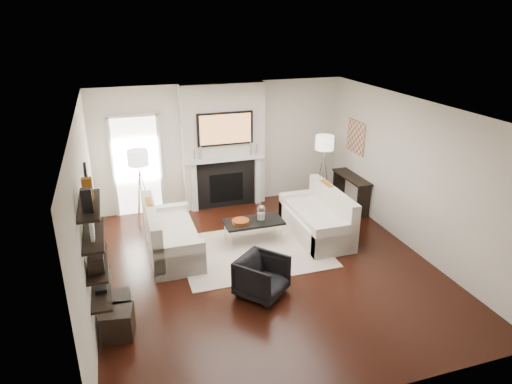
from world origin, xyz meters
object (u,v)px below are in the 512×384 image
object	(u,v)px
lamp_right_shade	(325,143)
ottoman_near	(117,308)
armchair	(262,275)
loveseat_left_base	(173,243)
loveseat_right_base	(316,225)
coffee_table	(254,222)
lamp_left_shade	(138,158)

from	to	relation	value
lamp_right_shade	ottoman_near	world-z (taller)	lamp_right_shade
armchair	ottoman_near	xyz separation A→B (m)	(-2.13, 0.01, -0.14)
loveseat_left_base	lamp_right_shade	world-z (taller)	lamp_right_shade
loveseat_right_base	armchair	world-z (taller)	armchair
loveseat_left_base	lamp_right_shade	xyz separation A→B (m)	(3.50, 1.20, 1.24)
loveseat_left_base	coffee_table	world-z (taller)	same
loveseat_left_base	ottoman_near	xyz separation A→B (m)	(-1.02, -1.70, -0.01)
loveseat_right_base	armchair	distance (m)	2.27
lamp_right_shade	ottoman_near	size ratio (longest dim) A/B	1.00
lamp_left_shade	loveseat_left_base	bearing A→B (deg)	-72.93
loveseat_left_base	coffee_table	distance (m)	1.53
coffee_table	armchair	xyz separation A→B (m)	(-0.41, -1.72, -0.06)
coffee_table	lamp_right_shade	size ratio (longest dim) A/B	2.75
coffee_table	armchair	size ratio (longest dim) A/B	1.60
loveseat_right_base	ottoman_near	distance (m)	4.07
lamp_right_shade	armchair	bearing A→B (deg)	-129.31
loveseat_left_base	ottoman_near	size ratio (longest dim) A/B	4.50
loveseat_right_base	armchair	bearing A→B (deg)	-135.75
coffee_table	armchair	distance (m)	1.77
loveseat_right_base	coffee_table	size ratio (longest dim) A/B	1.64
loveseat_right_base	armchair	size ratio (longest dim) A/B	2.62
loveseat_left_base	armchair	distance (m)	2.05
lamp_right_shade	ottoman_near	distance (m)	5.52
loveseat_left_base	ottoman_near	distance (m)	1.99
armchair	coffee_table	bearing A→B (deg)	35.83
coffee_table	lamp_left_shade	world-z (taller)	lamp_left_shade
coffee_table	ottoman_near	xyz separation A→B (m)	(-2.54, -1.71, -0.20)
lamp_left_shade	lamp_right_shade	bearing A→B (deg)	-1.63
ottoman_near	armchair	bearing A→B (deg)	-0.29
armchair	loveseat_left_base	bearing A→B (deg)	82.08
loveseat_left_base	loveseat_right_base	xyz separation A→B (m)	(2.73, -0.13, 0.00)
loveseat_right_base	lamp_left_shade	size ratio (longest dim) A/B	4.50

